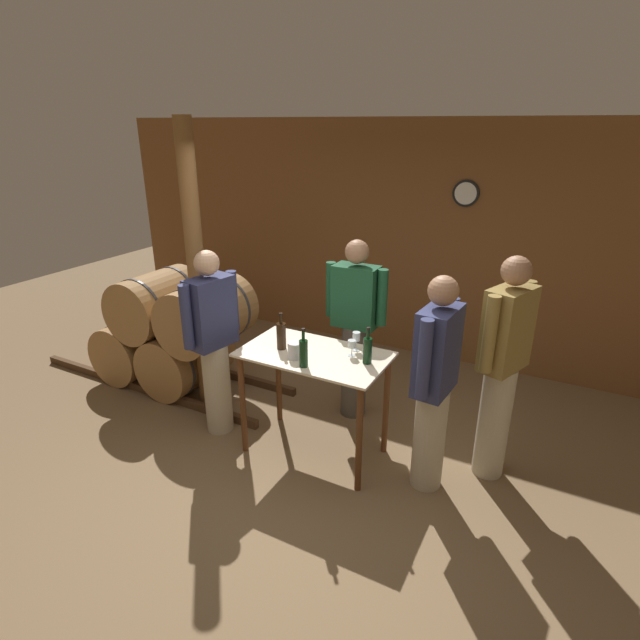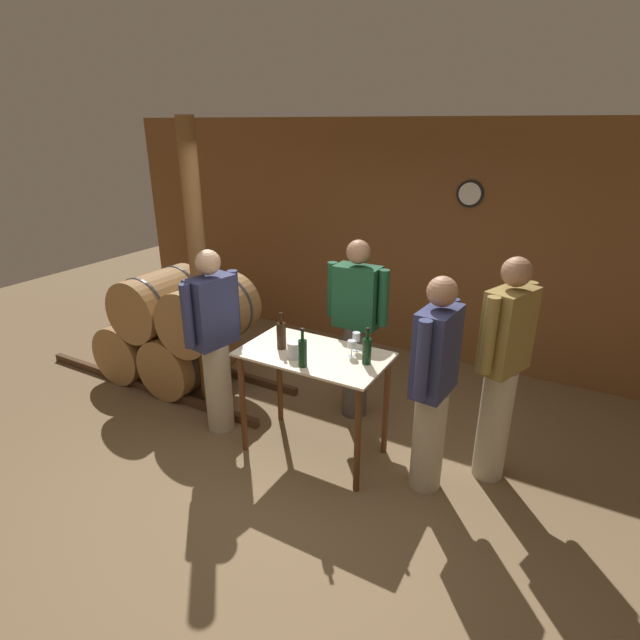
% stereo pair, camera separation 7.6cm
% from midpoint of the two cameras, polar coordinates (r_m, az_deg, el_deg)
% --- Properties ---
extents(ground_plane, '(14.00, 14.00, 0.00)m').
position_cam_midpoint_polar(ground_plane, '(4.14, -3.51, -18.06)').
color(ground_plane, brown).
extents(back_wall, '(8.40, 0.08, 2.70)m').
position_cam_midpoint_polar(back_wall, '(5.89, 10.68, 8.65)').
color(back_wall, brown).
rests_on(back_wall, ground_plane).
extents(barrel_rack, '(2.92, 0.85, 1.22)m').
position_cam_midpoint_polar(barrel_rack, '(5.48, -16.99, -1.28)').
color(barrel_rack, '#4C331E').
rests_on(barrel_rack, ground_plane).
extents(tasting_table, '(1.18, 0.67, 0.93)m').
position_cam_midpoint_polar(tasting_table, '(4.06, -1.21, -6.10)').
color(tasting_table, beige).
rests_on(tasting_table, ground_plane).
extents(wooden_post, '(0.16, 0.16, 2.70)m').
position_cam_midpoint_polar(wooden_post, '(4.76, -14.37, 5.24)').
color(wooden_post, brown).
rests_on(wooden_post, ground_plane).
extents(wine_bottle_far_left, '(0.08, 0.08, 0.31)m').
position_cam_midpoint_polar(wine_bottle_far_left, '(4.03, -4.99, -1.74)').
color(wine_bottle_far_left, black).
rests_on(wine_bottle_far_left, tasting_table).
extents(wine_bottle_left, '(0.07, 0.07, 0.31)m').
position_cam_midpoint_polar(wine_bottle_left, '(3.72, -2.49, -3.70)').
color(wine_bottle_left, black).
rests_on(wine_bottle_left, tasting_table).
extents(wine_bottle_center, '(0.07, 0.07, 0.29)m').
position_cam_midpoint_polar(wine_bottle_center, '(3.79, 4.88, -3.39)').
color(wine_bottle_center, black).
rests_on(wine_bottle_center, tasting_table).
extents(wine_glass_near_left, '(0.06, 0.06, 0.16)m').
position_cam_midpoint_polar(wine_glass_near_left, '(3.99, 3.63, -1.97)').
color(wine_glass_near_left, silver).
rests_on(wine_glass_near_left, tasting_table).
extents(wine_glass_near_center, '(0.06, 0.06, 0.13)m').
position_cam_midpoint_polar(wine_glass_near_center, '(3.90, 3.11, -2.82)').
color(wine_glass_near_center, silver).
rests_on(wine_glass_near_center, tasting_table).
extents(ice_bucket, '(0.11, 0.11, 0.13)m').
position_cam_midpoint_polar(ice_bucket, '(3.88, -3.45, -3.48)').
color(ice_bucket, silver).
rests_on(ice_bucket, tasting_table).
extents(person_host, '(0.34, 0.56, 1.79)m').
position_cam_midpoint_polar(person_host, '(3.94, 19.57, -5.00)').
color(person_host, '#B7AD93').
rests_on(person_host, ground_plane).
extents(person_visitor_with_scarf, '(0.29, 0.58, 1.68)m').
position_cam_midpoint_polar(person_visitor_with_scarf, '(4.41, -12.58, -2.28)').
color(person_visitor_with_scarf, '#B7AD93').
rests_on(person_visitor_with_scarf, ground_plane).
extents(person_visitor_bearded, '(0.25, 0.59, 1.69)m').
position_cam_midpoint_polar(person_visitor_bearded, '(3.71, 12.38, -6.94)').
color(person_visitor_bearded, '#B7AD93').
rests_on(person_visitor_bearded, ground_plane).
extents(person_visitor_near_door, '(0.59, 0.24, 1.71)m').
position_cam_midpoint_polar(person_visitor_near_door, '(4.56, 3.54, -0.77)').
color(person_visitor_near_door, '#4C4742').
rests_on(person_visitor_near_door, ground_plane).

